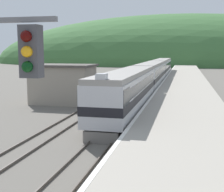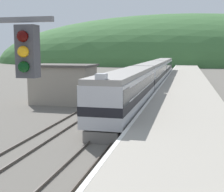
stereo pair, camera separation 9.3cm
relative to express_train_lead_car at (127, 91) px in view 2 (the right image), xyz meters
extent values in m
cube|color=#4C443D|center=(-0.72, 41.23, -2.17)|extent=(0.08, 180.00, 0.16)
cube|color=#4C443D|center=(0.72, 41.23, -2.17)|extent=(0.08, 180.00, 0.16)
cube|color=#4C443D|center=(-4.91, 41.23, -2.17)|extent=(0.08, 180.00, 0.16)
cube|color=#4C443D|center=(-3.47, 41.23, -2.17)|extent=(0.08, 180.00, 0.16)
cube|color=#9E9689|center=(5.22, 21.23, -1.71)|extent=(7.15, 140.00, 1.09)
cube|color=silver|center=(1.76, 21.23, -1.16)|extent=(0.24, 140.00, 0.01)
ellipsoid|color=#3D6B38|center=(0.00, 124.81, -2.25)|extent=(182.41, 82.08, 45.88)
cube|color=gray|center=(-8.30, 5.05, -0.17)|extent=(6.64, 4.33, 4.18)
cube|color=#47423D|center=(-8.30, 5.05, 2.04)|extent=(7.14, 4.83, 0.24)
cube|color=black|center=(0.00, 0.23, -1.83)|extent=(2.43, 18.01, 0.85)
cube|color=#BCBCC1|center=(0.00, 0.23, 0.03)|extent=(2.97, 19.16, 2.87)
cube|color=black|center=(0.00, 0.23, -0.20)|extent=(3.00, 19.18, 0.63)
cube|color=black|center=(0.00, 0.23, 0.66)|extent=(2.99, 18.01, 0.86)
cube|color=gray|center=(0.00, 0.23, 1.67)|extent=(2.79, 19.16, 0.40)
cube|color=black|center=(0.00, -8.22, 0.66)|extent=(3.01, 2.20, 1.15)
cube|color=#BCBCC1|center=(0.00, -8.90, 2.05)|extent=(0.64, 0.80, 0.36)
cube|color=slate|center=(0.00, -9.15, -1.87)|extent=(2.31, 0.40, 0.77)
cube|color=black|center=(0.00, 21.67, -1.83)|extent=(2.43, 20.60, 0.85)
cube|color=#BCBCC1|center=(0.00, 21.67, 0.03)|extent=(2.97, 21.92, 2.87)
cube|color=black|center=(0.00, 21.67, -0.20)|extent=(3.00, 21.94, 0.63)
cube|color=black|center=(0.00, 21.67, 0.66)|extent=(2.99, 20.60, 0.86)
cube|color=gray|center=(0.00, 21.67, 1.67)|extent=(2.79, 21.92, 0.40)
cube|color=black|center=(0.00, 44.49, -1.83)|extent=(2.43, 20.60, 0.85)
cube|color=#BCBCC1|center=(0.00, 44.49, 0.03)|extent=(2.97, 21.92, 2.87)
cube|color=black|center=(0.00, 44.49, -0.20)|extent=(3.00, 21.94, 0.63)
cube|color=black|center=(0.00, 44.49, 0.66)|extent=(2.99, 20.60, 0.86)
cube|color=gray|center=(0.00, 44.49, 1.67)|extent=(2.79, 21.92, 0.40)
cube|color=#424247|center=(2.19, -22.29, 3.61)|extent=(0.40, 0.28, 1.02)
sphere|color=#3C0504|center=(2.19, -22.46, 3.90)|extent=(0.22, 0.22, 0.22)
sphere|color=orange|center=(2.19, -22.46, 3.61)|extent=(0.22, 0.22, 0.22)
sphere|color=black|center=(2.19, -22.46, 3.33)|extent=(0.22, 0.22, 0.22)
camera|label=1|loc=(5.12, -27.88, 3.62)|focal=50.00mm
camera|label=2|loc=(5.21, -27.86, 3.62)|focal=50.00mm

